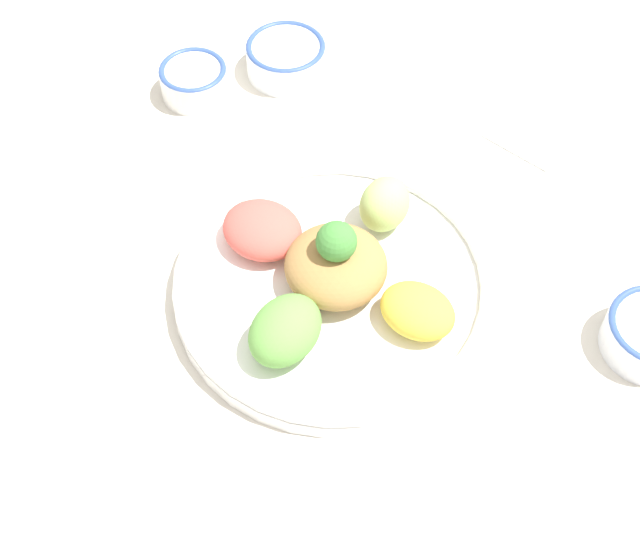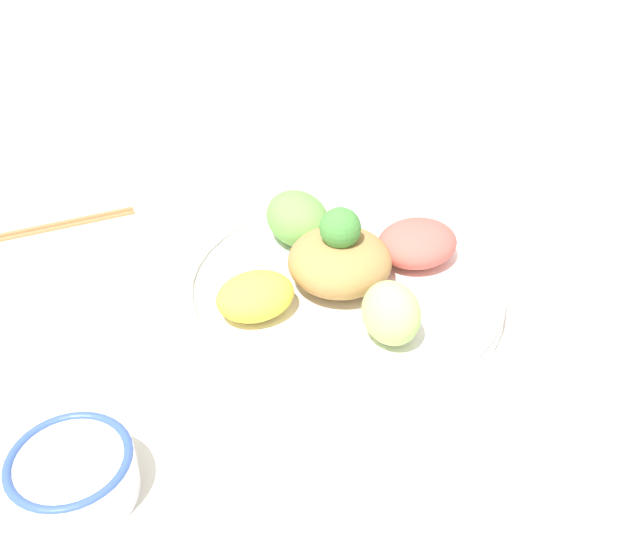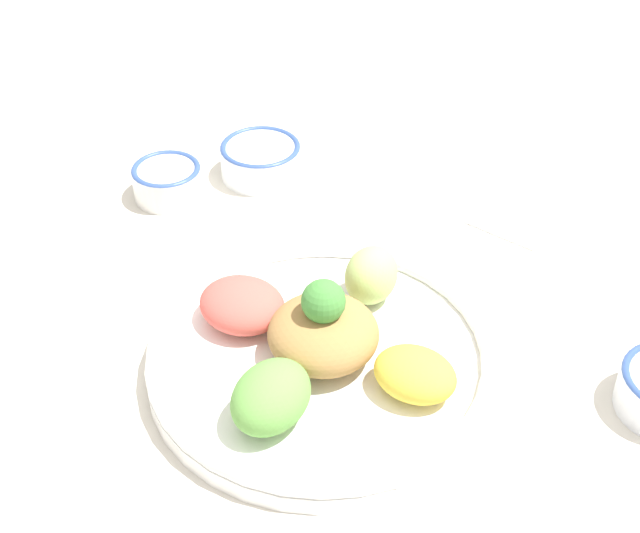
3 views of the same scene
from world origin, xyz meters
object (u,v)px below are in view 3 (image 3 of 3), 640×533
salad_platter (323,350)px  sauce_bowl_red (167,180)px  serving_spoon_main (530,245)px  sauce_bowl_dark (261,159)px

salad_platter → sauce_bowl_red: size_ratio=4.03×
salad_platter → serving_spoon_main: size_ratio=2.55×
serving_spoon_main → sauce_bowl_dark: bearing=12.0°
salad_platter → sauce_bowl_red: (-0.36, 0.07, -0.00)m
salad_platter → sauce_bowl_red: 0.36m
sauce_bowl_red → sauce_bowl_dark: bearing=68.7°
sauce_bowl_red → serving_spoon_main: sauce_bowl_red is taller
sauce_bowl_dark → sauce_bowl_red: bearing=-111.3°
sauce_bowl_dark → serving_spoon_main: sauce_bowl_dark is taller
salad_platter → sauce_bowl_red: bearing=168.2°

